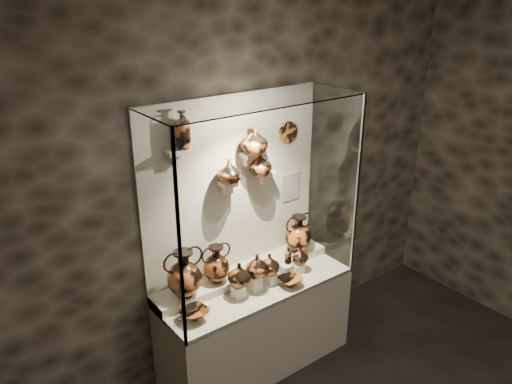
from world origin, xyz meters
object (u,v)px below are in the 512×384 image
at_px(ovoid_vase_c, 260,164).
at_px(kylix_left, 194,313).
at_px(kylix_right, 290,281).
at_px(lekythos_small, 288,255).
at_px(amphora_left, 184,273).
at_px(ovoid_vase_a, 229,172).
at_px(amphora_mid, 216,264).
at_px(jug_b, 257,265).
at_px(jug_c, 269,264).
at_px(amphora_right, 298,233).
at_px(jug_e, 300,256).
at_px(jug_a, 239,274).
at_px(lekythos_tall, 182,128).
at_px(ovoid_vase_b, 254,141).

bearing_deg(ovoid_vase_c, kylix_left, -173.66).
bearing_deg(kylix_right, ovoid_vase_c, 76.02).
relative_size(lekythos_small, kylix_right, 0.68).
xyz_separation_m(kylix_left, kylix_right, (0.88, -0.08, -0.00)).
height_order(amphora_left, ovoid_vase_a, ovoid_vase_a).
relative_size(amphora_mid, kylix_left, 1.24).
bearing_deg(jug_b, kylix_right, -47.50).
xyz_separation_m(amphora_left, jug_c, (0.71, -0.17, -0.09)).
height_order(amphora_right, jug_e, amphora_right).
relative_size(amphora_right, lekythos_small, 2.14).
xyz_separation_m(amphora_mid, jug_e, (0.73, -0.21, -0.08)).
xyz_separation_m(kylix_right, ovoid_vase_c, (-0.04, 0.37, 0.94)).
bearing_deg(lekythos_small, kylix_left, -166.58).
xyz_separation_m(jug_a, jug_b, (0.17, -0.01, 0.03)).
height_order(jug_a, kylix_left, jug_a).
xyz_separation_m(jug_a, ovoid_vase_c, (0.39, 0.24, 0.79)).
height_order(amphora_right, lekythos_tall, lekythos_tall).
bearing_deg(ovoid_vase_a, jug_a, -95.76).
xyz_separation_m(jug_c, ovoid_vase_a, (-0.23, 0.23, 0.81)).
height_order(jug_e, kylix_left, jug_e).
bearing_deg(kylix_left, jug_e, 23.18).
height_order(jug_b, jug_e, jug_b).
bearing_deg(jug_a, ovoid_vase_b, 45.16).
relative_size(amphora_left, jug_b, 2.01).
relative_size(jug_a, lekythos_small, 1.19).
xyz_separation_m(jug_b, jug_c, (0.14, 0.02, -0.05)).
bearing_deg(ovoid_vase_b, lekythos_small, -53.34).
distance_m(amphora_left, jug_e, 1.07).
height_order(amphora_mid, ovoid_vase_a, ovoid_vase_a).
bearing_deg(ovoid_vase_c, kylix_right, -96.97).
xyz_separation_m(amphora_left, amphora_right, (1.19, 0.02, -0.02)).
relative_size(lekythos_small, lekythos_tall, 0.54).
distance_m(amphora_left, kylix_right, 0.91).
distance_m(amphora_right, jug_a, 0.82).
relative_size(kylix_left, lekythos_tall, 0.85).
height_order(jug_b, lekythos_small, jug_b).
distance_m(kylix_left, ovoid_vase_c, 1.29).
distance_m(amphora_mid, ovoid_vase_c, 0.89).
bearing_deg(jug_b, amphora_right, -3.95).
bearing_deg(ovoid_vase_b, amphora_right, -10.12).
height_order(jug_c, jug_e, jug_c).
height_order(jug_c, kylix_right, jug_c).
bearing_deg(amphora_left, ovoid_vase_b, -11.27).
bearing_deg(jug_b, ovoid_vase_c, 26.78).
bearing_deg(jug_c, amphora_left, 148.18).
relative_size(amphora_right, ovoid_vase_c, 1.78).
height_order(jug_b, kylix_left, jug_b).
bearing_deg(amphora_mid, amphora_right, -20.42).
height_order(amphora_left, ovoid_vase_b, ovoid_vase_b).
distance_m(amphora_right, lekythos_tall, 1.58).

